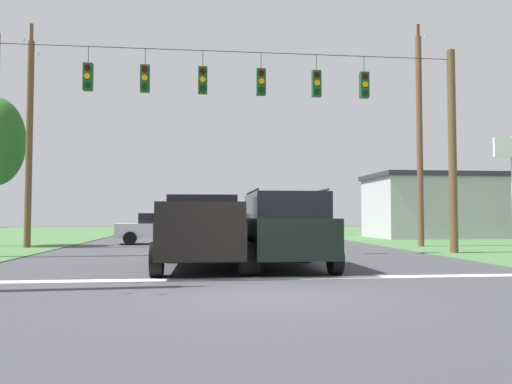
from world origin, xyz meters
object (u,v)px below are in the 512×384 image
at_px(suv_black, 283,228).
at_px(utility_pole_mid_right, 420,137).
at_px(overhead_signal_span, 234,130).
at_px(roadside_store, 478,206).
at_px(distant_car_crossing_white, 160,228).
at_px(pickup_truck, 202,232).
at_px(utility_pole_near_left, 29,139).
at_px(distant_car_oncoming, 200,225).

bearing_deg(suv_black, utility_pole_mid_right, 47.86).
bearing_deg(overhead_signal_span, roadside_store, 37.67).
bearing_deg(distant_car_crossing_white, suv_black, -71.32).
bearing_deg(roadside_store, suv_black, -131.92).
bearing_deg(pickup_truck, suv_black, -7.88).
relative_size(overhead_signal_span, distant_car_crossing_white, 3.72).
distance_m(overhead_signal_span, roadside_store, 20.96).
xyz_separation_m(suv_black, utility_pole_mid_right, (7.67, 8.47, 3.90)).
xyz_separation_m(suv_black, utility_pole_near_left, (-9.58, 9.49, 3.65)).
distance_m(overhead_signal_span, distant_car_crossing_white, 9.18).
xyz_separation_m(utility_pole_mid_right, utility_pole_near_left, (-17.24, 1.02, -0.25)).
bearing_deg(utility_pole_mid_right, distant_car_oncoming, 128.17).
xyz_separation_m(pickup_truck, suv_black, (2.15, -0.30, 0.09)).
bearing_deg(distant_car_crossing_white, utility_pole_mid_right, -17.98).
bearing_deg(distant_car_oncoming, utility_pole_near_left, -123.06).
bearing_deg(utility_pole_near_left, distant_car_oncoming, 56.94).
height_order(overhead_signal_span, distant_car_oncoming, overhead_signal_span).
xyz_separation_m(overhead_signal_span, roadside_store, (16.48, 12.73, -2.40)).
bearing_deg(overhead_signal_span, utility_pole_near_left, 149.63).
relative_size(suv_black, utility_pole_mid_right, 0.47).
relative_size(utility_pole_mid_right, utility_pole_near_left, 1.03).
bearing_deg(overhead_signal_span, distant_car_oncoming, 93.81).
relative_size(pickup_truck, distant_car_oncoming, 1.23).
xyz_separation_m(overhead_signal_span, utility_pole_near_left, (-8.55, 5.01, 0.29)).
height_order(pickup_truck, utility_pole_mid_right, utility_pole_mid_right).
bearing_deg(utility_pole_near_left, suv_black, -44.73).
relative_size(overhead_signal_span, pickup_truck, 3.05).
bearing_deg(utility_pole_mid_right, pickup_truck, -140.20).
bearing_deg(roadside_store, distant_car_crossing_white, -165.99).
bearing_deg(utility_pole_near_left, roadside_store, 17.14).
bearing_deg(utility_pole_mid_right, suv_black, -132.14).
bearing_deg(utility_pole_near_left, pickup_truck, -51.05).
xyz_separation_m(utility_pole_near_left, roadside_store, (25.03, 7.72, -2.69)).
height_order(pickup_truck, suv_black, suv_black).
bearing_deg(utility_pole_mid_right, roadside_store, 48.29).
relative_size(suv_black, distant_car_oncoming, 1.08).
height_order(distant_car_crossing_white, utility_pole_mid_right, utility_pole_mid_right).
height_order(distant_car_oncoming, utility_pole_near_left, utility_pole_near_left).
relative_size(utility_pole_near_left, roadside_store, 0.71).
height_order(distant_car_crossing_white, roadside_store, roadside_store).
relative_size(utility_pole_mid_right, roadside_store, 0.73).
bearing_deg(suv_black, distant_car_crossing_white, 108.68).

